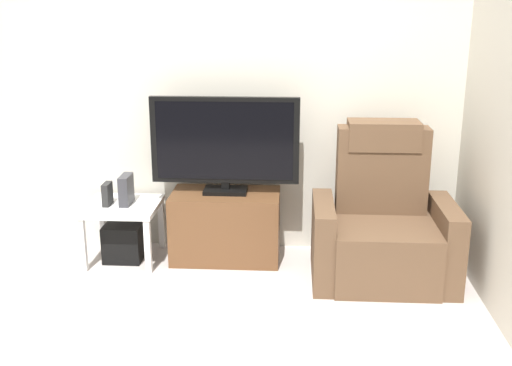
{
  "coord_description": "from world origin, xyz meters",
  "views": [
    {
      "loc": [
        0.6,
        -3.58,
        1.9
      ],
      "look_at": [
        0.34,
        0.5,
        0.7
      ],
      "focal_mm": 43.91,
      "sensor_mm": 36.0,
      "label": 1
    }
  ],
  "objects_px": {
    "side_table": "(123,213)",
    "subwoofer_box": "(124,241)",
    "tv_stand": "(226,226)",
    "book_upright": "(107,194)",
    "recliner_armchair": "(383,226)",
    "game_console": "(126,190)",
    "television": "(225,143)"
  },
  "relations": [
    {
      "from": "side_table",
      "to": "book_upright",
      "type": "height_order",
      "value": "book_upright"
    },
    {
      "from": "book_upright",
      "to": "side_table",
      "type": "bearing_deg",
      "value": 11.31
    },
    {
      "from": "television",
      "to": "subwoofer_box",
      "type": "relative_size",
      "value": 3.88
    },
    {
      "from": "side_table",
      "to": "book_upright",
      "type": "xyz_separation_m",
      "value": [
        -0.1,
        -0.02,
        0.15
      ]
    },
    {
      "from": "tv_stand",
      "to": "recliner_armchair",
      "type": "relative_size",
      "value": 0.75
    },
    {
      "from": "side_table",
      "to": "book_upright",
      "type": "bearing_deg",
      "value": -168.69
    },
    {
      "from": "television",
      "to": "subwoofer_box",
      "type": "distance_m",
      "value": 1.08
    },
    {
      "from": "subwoofer_box",
      "to": "book_upright",
      "type": "height_order",
      "value": "book_upright"
    },
    {
      "from": "tv_stand",
      "to": "book_upright",
      "type": "xyz_separation_m",
      "value": [
        -0.87,
        -0.08,
        0.26
      ]
    },
    {
      "from": "subwoofer_box",
      "to": "game_console",
      "type": "relative_size",
      "value": 1.27
    },
    {
      "from": "book_upright",
      "to": "television",
      "type": "bearing_deg",
      "value": 6.81
    },
    {
      "from": "television",
      "to": "recliner_armchair",
      "type": "relative_size",
      "value": 1.01
    },
    {
      "from": "recliner_armchair",
      "to": "side_table",
      "type": "height_order",
      "value": "recliner_armchair"
    },
    {
      "from": "tv_stand",
      "to": "subwoofer_box",
      "type": "xyz_separation_m",
      "value": [
        -0.77,
        -0.06,
        -0.12
      ]
    },
    {
      "from": "recliner_armchair",
      "to": "subwoofer_box",
      "type": "bearing_deg",
      "value": 168.86
    },
    {
      "from": "tv_stand",
      "to": "side_table",
      "type": "height_order",
      "value": "tv_stand"
    },
    {
      "from": "side_table",
      "to": "subwoofer_box",
      "type": "bearing_deg",
      "value": 180.0
    },
    {
      "from": "television",
      "to": "side_table",
      "type": "distance_m",
      "value": 0.94
    },
    {
      "from": "side_table",
      "to": "subwoofer_box",
      "type": "xyz_separation_m",
      "value": [
        -0.0,
        0.0,
        -0.23
      ]
    },
    {
      "from": "tv_stand",
      "to": "subwoofer_box",
      "type": "relative_size",
      "value": 2.88
    },
    {
      "from": "book_upright",
      "to": "game_console",
      "type": "height_order",
      "value": "game_console"
    },
    {
      "from": "tv_stand",
      "to": "television",
      "type": "xyz_separation_m",
      "value": [
        0.0,
        0.02,
        0.64
      ]
    },
    {
      "from": "television",
      "to": "game_console",
      "type": "distance_m",
      "value": 0.82
    },
    {
      "from": "side_table",
      "to": "book_upright",
      "type": "relative_size",
      "value": 3.24
    },
    {
      "from": "subwoofer_box",
      "to": "recliner_armchair",
      "type": "bearing_deg",
      "value": -5.42
    },
    {
      "from": "television",
      "to": "side_table",
      "type": "xyz_separation_m",
      "value": [
        -0.77,
        -0.08,
        -0.53
      ]
    },
    {
      "from": "recliner_armchair",
      "to": "game_console",
      "type": "xyz_separation_m",
      "value": [
        -1.87,
        0.19,
        0.17
      ]
    },
    {
      "from": "television",
      "to": "game_console",
      "type": "xyz_separation_m",
      "value": [
        -0.73,
        -0.07,
        -0.35
      ]
    },
    {
      "from": "tv_stand",
      "to": "subwoofer_box",
      "type": "distance_m",
      "value": 0.78
    },
    {
      "from": "tv_stand",
      "to": "book_upright",
      "type": "height_order",
      "value": "book_upright"
    },
    {
      "from": "tv_stand",
      "to": "recliner_armchair",
      "type": "height_order",
      "value": "recliner_armchair"
    },
    {
      "from": "side_table",
      "to": "book_upright",
      "type": "distance_m",
      "value": 0.18
    }
  ]
}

